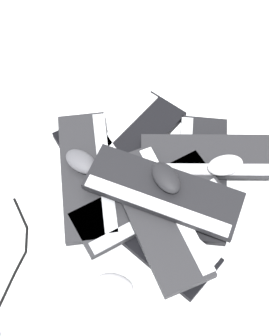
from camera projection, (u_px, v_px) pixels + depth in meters
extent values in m
plane|color=white|center=(117.00, 187.00, 1.44)|extent=(3.20, 3.20, 0.00)
cube|color=black|center=(147.00, 231.00, 1.35)|extent=(0.45, 0.38, 0.02)
cube|color=silver|center=(160.00, 216.00, 1.36)|extent=(0.36, 0.27, 0.01)
cube|color=black|center=(202.00, 176.00, 1.45)|extent=(0.46, 0.29, 0.02)
cube|color=#B2B5BA|center=(184.00, 172.00, 1.44)|extent=(0.41, 0.17, 0.01)
cube|color=black|center=(128.00, 146.00, 1.51)|extent=(0.39, 0.44, 0.02)
cube|color=silver|center=(114.00, 134.00, 1.51)|extent=(0.29, 0.35, 0.01)
cube|color=black|center=(105.00, 175.00, 1.45)|extent=(0.46, 0.27, 0.02)
cube|color=silver|center=(120.00, 165.00, 1.45)|extent=(0.41, 0.16, 0.01)
cube|color=#232326|center=(147.00, 202.00, 1.37)|extent=(0.27, 0.46, 0.02)
cube|color=#B2B5BA|center=(157.00, 215.00, 1.33)|extent=(0.15, 0.41, 0.01)
cube|color=#232326|center=(86.00, 174.00, 1.42)|extent=(0.45, 0.19, 0.02)
cube|color=#B2B5BA|center=(105.00, 169.00, 1.41)|extent=(0.42, 0.08, 0.01)
cube|color=#232326|center=(212.00, 156.00, 1.45)|extent=(0.25, 0.46, 0.02)
cube|color=silver|center=(214.00, 169.00, 1.41)|extent=(0.14, 0.42, 0.01)
cube|color=#232326|center=(156.00, 216.00, 1.31)|extent=(0.46, 0.22, 0.02)
cube|color=silver|center=(175.00, 207.00, 1.31)|extent=(0.42, 0.11, 0.01)
cube|color=black|center=(163.00, 191.00, 1.32)|extent=(0.38, 0.45, 0.02)
cube|color=silver|center=(156.00, 205.00, 1.28)|extent=(0.27, 0.36, 0.01)
ellipsoid|color=#4C4C51|center=(81.00, 162.00, 1.40)|extent=(0.13, 0.12, 0.04)
ellipsoid|color=black|center=(166.00, 178.00, 1.30)|extent=(0.13, 0.10, 0.04)
ellipsoid|color=#B7B7BC|center=(114.00, 286.00, 1.26)|extent=(0.11, 0.13, 0.04)
ellipsoid|color=silver|center=(225.00, 165.00, 1.39)|extent=(0.07, 0.11, 0.04)
cylinder|color=black|center=(20.00, 213.00, 1.39)|extent=(0.11, 0.03, 0.01)
cylinder|color=black|center=(26.00, 239.00, 1.35)|extent=(0.07, 0.02, 0.01)
cylinder|color=black|center=(20.00, 262.00, 1.32)|extent=(0.06, 0.04, 0.01)
cylinder|color=black|center=(6.00, 291.00, 1.27)|extent=(0.10, 0.06, 0.01)
sphere|color=black|center=(14.00, 199.00, 1.42)|extent=(0.01, 0.01, 0.01)
sphere|color=black|center=(27.00, 228.00, 1.37)|extent=(0.01, 0.01, 0.01)
sphere|color=black|center=(26.00, 252.00, 1.33)|extent=(0.01, 0.01, 0.01)
sphere|color=black|center=(15.00, 272.00, 1.30)|extent=(0.01, 0.01, 0.01)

